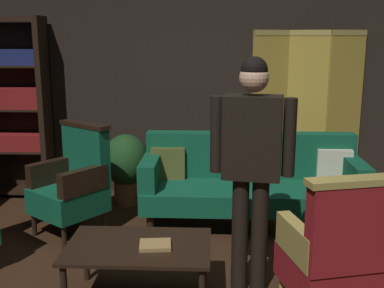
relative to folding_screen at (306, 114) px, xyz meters
name	(u,v)px	position (x,y,z in m)	size (l,w,h in m)	color
back_wall	(199,75)	(-1.21, 0.19, 0.41)	(7.20, 0.10, 2.80)	black
folding_screen	(306,114)	(0.00, 0.00, 0.00)	(1.25, 0.25, 1.90)	#B29338
bookshelf	(9,105)	(-3.36, -0.06, 0.08)	(0.90, 0.32, 2.05)	black
velvet_couch	(251,179)	(-0.66, -0.80, -0.53)	(2.12, 0.78, 0.88)	black
coffee_table	(139,251)	(-1.55, -2.30, -0.61)	(1.00, 0.64, 0.42)	black
armchair_gilt_accent	(337,254)	(-0.25, -2.53, -0.50)	(0.70, 0.70, 1.04)	tan
armchair_wing_right	(73,183)	(-2.34, -1.13, -0.50)	(0.81, 0.81, 1.04)	black
standing_figure	(252,155)	(-0.76, -2.12, 0.04)	(0.58, 0.27, 1.70)	black
potted_plant	(126,164)	(-1.99, -0.32, -0.53)	(0.50, 0.50, 0.79)	brown
book_tan_leather	(155,245)	(-1.42, -2.33, -0.55)	(0.21, 0.18, 0.03)	#9E7A47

